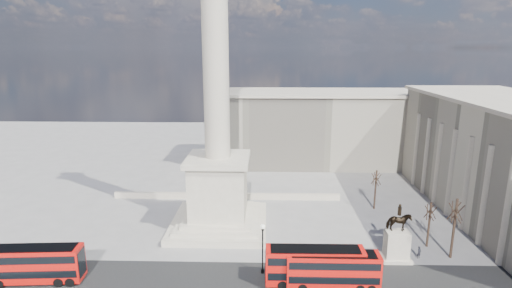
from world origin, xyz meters
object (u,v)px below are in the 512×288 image
object	(u,v)px
red_bus_c	(333,270)
pedestrian_standing	(404,256)
victorian_lamp	(263,245)
pedestrian_walking	(419,252)
pedestrian_crossing	(353,261)
equestrian_statue	(397,241)
nelsons_column	(218,142)
red_bus_a	(35,264)
red_bus_b	(315,266)

from	to	relation	value
red_bus_c	pedestrian_standing	xyz separation A→B (m)	(9.85, 5.73, -1.40)
victorian_lamp	pedestrian_walking	bearing A→B (deg)	11.33
red_bus_c	pedestrian_crossing	size ratio (longest dim) A/B	6.31
equestrian_statue	pedestrian_standing	xyz separation A→B (m)	(0.95, -0.44, -1.79)
nelsons_column	victorian_lamp	world-z (taller)	nelsons_column
red_bus_a	red_bus_b	world-z (taller)	red_bus_b
nelsons_column	red_bus_a	xyz separation A→B (m)	(-19.18, -15.33, -10.65)
equestrian_statue	pedestrian_standing	world-z (taller)	equestrian_statue
equestrian_statue	victorian_lamp	bearing A→B (deg)	-168.27
red_bus_a	pedestrian_walking	xyz separation A→B (m)	(45.71, 6.52, -1.47)
red_bus_b	victorian_lamp	xyz separation A→B (m)	(-5.93, 2.18, 1.34)
red_bus_a	red_bus_c	bearing A→B (deg)	-4.09
pedestrian_standing	pedestrian_crossing	world-z (taller)	pedestrian_crossing
red_bus_b	pedestrian_standing	bearing A→B (deg)	23.50
red_bus_a	equestrian_statue	xyz separation A→B (m)	(42.61, 6.02, 0.31)
victorian_lamp	pedestrian_crossing	bearing A→B (deg)	8.20
victorian_lamp	equestrian_statue	distance (m)	17.17
pedestrian_walking	red_bus_a	bearing A→B (deg)	155.51
nelsons_column	red_bus_b	distance (m)	22.23
nelsons_column	victorian_lamp	size ratio (longest dim) A/B	7.98
red_bus_b	pedestrian_walking	size ratio (longest dim) A/B	6.88
victorian_lamp	equestrian_statue	bearing A→B (deg)	11.73
red_bus_b	victorian_lamp	bearing A→B (deg)	159.49
red_bus_b	red_bus_c	xyz separation A→B (m)	(1.96, -0.52, -0.15)
pedestrian_crossing	nelsons_column	bearing A→B (deg)	40.43
victorian_lamp	equestrian_statue	xyz separation A→B (m)	(16.78, 3.48, -1.10)
red_bus_a	victorian_lamp	distance (m)	25.99
victorian_lamp	pedestrian_crossing	distance (m)	11.55
red_bus_c	red_bus_b	bearing A→B (deg)	165.38
red_bus_a	pedestrian_standing	distance (m)	43.94
equestrian_statue	pedestrian_walking	size ratio (longest dim) A/B	4.71
victorian_lamp	red_bus_c	bearing A→B (deg)	-18.85
nelsons_column	victorian_lamp	bearing A→B (deg)	-62.55
equestrian_statue	pedestrian_standing	bearing A→B (deg)	-24.95
nelsons_column	pedestrian_crossing	bearing A→B (deg)	-32.30
red_bus_c	pedestrian_walking	world-z (taller)	red_bus_c
red_bus_b	red_bus_c	world-z (taller)	red_bus_b
equestrian_statue	pedestrian_crossing	bearing A→B (deg)	-161.68
pedestrian_standing	equestrian_statue	bearing A→B (deg)	-21.26
red_bus_b	pedestrian_standing	distance (m)	13.00
nelsons_column	red_bus_b	bearing A→B (deg)	-49.97
red_bus_b	pedestrian_walking	distance (m)	15.33
victorian_lamp	pedestrian_walking	distance (m)	20.48
red_bus_c	victorian_lamp	xyz separation A→B (m)	(-7.89, 2.69, 1.49)
nelsons_column	red_bus_c	size ratio (longest dim) A/B	4.85
red_bus_c	equestrian_statue	world-z (taller)	equestrian_statue
victorian_lamp	pedestrian_standing	distance (m)	18.22
red_bus_a	pedestrian_standing	world-z (taller)	red_bus_a
red_bus_a	equestrian_statue	size ratio (longest dim) A/B	1.43
victorian_lamp	pedestrian_walking	xyz separation A→B (m)	(19.88, 3.98, -2.88)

